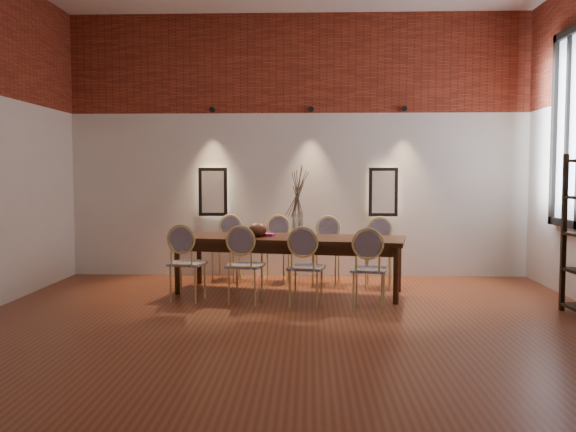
{
  "coord_description": "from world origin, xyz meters",
  "views": [
    {
      "loc": [
        0.18,
        -5.86,
        1.57
      ],
      "look_at": [
        -0.09,
        1.7,
        1.05
      ],
      "focal_mm": 38.0,
      "sensor_mm": 36.0,
      "label": 1
    }
  ],
  "objects_px": {
    "vase": "(297,225)",
    "dining_table": "(289,265)",
    "chair_near_a": "(188,263)",
    "chair_far_d": "(379,253)",
    "chair_far_a": "(226,249)",
    "chair_near_c": "(306,267)",
    "book": "(264,235)",
    "chair_far_b": "(275,250)",
    "chair_near_d": "(369,269)",
    "chair_far_c": "(326,251)",
    "bowl": "(258,230)",
    "chair_near_b": "(246,265)"
  },
  "relations": [
    {
      "from": "chair_near_a",
      "to": "book",
      "type": "distance_m",
      "value": 1.16
    },
    {
      "from": "chair_far_b",
      "to": "chair_far_c",
      "type": "height_order",
      "value": "same"
    },
    {
      "from": "chair_near_b",
      "to": "chair_far_d",
      "type": "bearing_deg",
      "value": 45.52
    },
    {
      "from": "chair_far_b",
      "to": "bowl",
      "type": "relative_size",
      "value": 3.92
    },
    {
      "from": "chair_near_d",
      "to": "chair_far_c",
      "type": "bearing_deg",
      "value": 116.15
    },
    {
      "from": "chair_near_a",
      "to": "bowl",
      "type": "height_order",
      "value": "chair_near_a"
    },
    {
      "from": "dining_table",
      "to": "chair_far_c",
      "type": "distance_m",
      "value": 0.85
    },
    {
      "from": "chair_far_a",
      "to": "chair_far_d",
      "type": "distance_m",
      "value": 2.24
    },
    {
      "from": "vase",
      "to": "dining_table",
      "type": "bearing_deg",
      "value": 169.44
    },
    {
      "from": "chair_near_b",
      "to": "chair_far_c",
      "type": "bearing_deg",
      "value": 63.85
    },
    {
      "from": "chair_far_a",
      "to": "book",
      "type": "height_order",
      "value": "chair_far_a"
    },
    {
      "from": "chair_near_c",
      "to": "chair_near_b",
      "type": "bearing_deg",
      "value": -180.0
    },
    {
      "from": "book",
      "to": "vase",
      "type": "bearing_deg",
      "value": -17.5
    },
    {
      "from": "chair_near_b",
      "to": "chair_far_a",
      "type": "relative_size",
      "value": 1.0
    },
    {
      "from": "dining_table",
      "to": "chair_near_d",
      "type": "bearing_deg",
      "value": -34.18
    },
    {
      "from": "chair_far_d",
      "to": "bowl",
      "type": "height_order",
      "value": "chair_far_d"
    },
    {
      "from": "dining_table",
      "to": "chair_near_c",
      "type": "xyz_separation_m",
      "value": [
        0.23,
        -0.81,
        0.09
      ]
    },
    {
      "from": "chair_far_d",
      "to": "chair_near_b",
      "type": "bearing_deg",
      "value": 45.52
    },
    {
      "from": "chair_near_c",
      "to": "chair_far_b",
      "type": "distance_m",
      "value": 1.69
    },
    {
      "from": "chair_far_a",
      "to": "chair_far_c",
      "type": "distance_m",
      "value": 1.49
    },
    {
      "from": "chair_near_a",
      "to": "chair_near_c",
      "type": "distance_m",
      "value": 1.49
    },
    {
      "from": "dining_table",
      "to": "chair_near_a",
      "type": "xyz_separation_m",
      "value": [
        -1.24,
        -0.54,
        0.09
      ]
    },
    {
      "from": "chair_near_a",
      "to": "chair_far_d",
      "type": "bearing_deg",
      "value": 34.18
    },
    {
      "from": "book",
      "to": "chair_far_d",
      "type": "bearing_deg",
      "value": 15.04
    },
    {
      "from": "chair_near_c",
      "to": "book",
      "type": "distance_m",
      "value": 1.13
    },
    {
      "from": "chair_far_c",
      "to": "chair_near_c",
      "type": "bearing_deg",
      "value": 90.0
    },
    {
      "from": "dining_table",
      "to": "chair_far_b",
      "type": "relative_size",
      "value": 3.17
    },
    {
      "from": "dining_table",
      "to": "chair_far_b",
      "type": "distance_m",
      "value": 0.85
    },
    {
      "from": "chair_far_a",
      "to": "chair_near_c",
      "type": "bearing_deg",
      "value": 134.48
    },
    {
      "from": "chair_far_b",
      "to": "bowl",
      "type": "height_order",
      "value": "chair_far_b"
    },
    {
      "from": "dining_table",
      "to": "chair_near_b",
      "type": "xyz_separation_m",
      "value": [
        -0.51,
        -0.68,
        0.09
      ]
    },
    {
      "from": "chair_far_a",
      "to": "dining_table",
      "type": "bearing_deg",
      "value": 145.82
    },
    {
      "from": "chair_near_c",
      "to": "chair_far_a",
      "type": "bearing_deg",
      "value": 134.48
    },
    {
      "from": "chair_far_a",
      "to": "vase",
      "type": "xyz_separation_m",
      "value": [
        1.07,
        -0.97,
        0.43
      ]
    },
    {
      "from": "chair_far_c",
      "to": "book",
      "type": "distance_m",
      "value": 1.05
    },
    {
      "from": "chair_far_a",
      "to": "bowl",
      "type": "distance_m",
      "value": 1.13
    },
    {
      "from": "chair_near_b",
      "to": "chair_far_d",
      "type": "height_order",
      "value": "same"
    },
    {
      "from": "chair_near_c",
      "to": "book",
      "type": "height_order",
      "value": "chair_near_c"
    },
    {
      "from": "chair_far_c",
      "to": "bowl",
      "type": "distance_m",
      "value": 1.19
    },
    {
      "from": "chair_near_a",
      "to": "chair_near_c",
      "type": "height_order",
      "value": "same"
    },
    {
      "from": "chair_near_a",
      "to": "chair_far_b",
      "type": "relative_size",
      "value": 1.0
    },
    {
      "from": "dining_table",
      "to": "bowl",
      "type": "distance_m",
      "value": 0.62
    },
    {
      "from": "chair_far_d",
      "to": "book",
      "type": "distance_m",
      "value": 1.65
    },
    {
      "from": "dining_table",
      "to": "chair_far_a",
      "type": "height_order",
      "value": "chair_far_a"
    },
    {
      "from": "chair_near_b",
      "to": "chair_near_d",
      "type": "xyz_separation_m",
      "value": [
        1.47,
        -0.27,
        0.0
      ]
    },
    {
      "from": "chair_far_c",
      "to": "chair_far_d",
      "type": "height_order",
      "value": "same"
    },
    {
      "from": "chair_near_a",
      "to": "chair_near_b",
      "type": "relative_size",
      "value": 1.0
    },
    {
      "from": "chair_near_d",
      "to": "chair_far_a",
      "type": "distance_m",
      "value": 2.7
    },
    {
      "from": "chair_far_b",
      "to": "vase",
      "type": "relative_size",
      "value": 3.13
    },
    {
      "from": "chair_far_c",
      "to": "book",
      "type": "xyz_separation_m",
      "value": [
        -0.84,
        -0.56,
        0.3
      ]
    }
  ]
}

